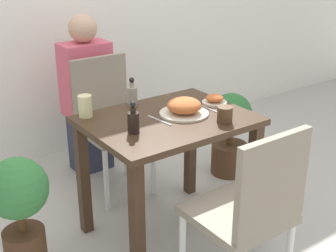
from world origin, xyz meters
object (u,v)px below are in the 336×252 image
object	(u,v)px
food_plate	(184,107)
potted_plant_left	(20,210)
side_plate	(215,100)
condiment_bottle	(132,95)
drink_cup	(225,115)
chair_far	(109,117)
potted_plant_right	(230,131)
sauce_bottle	(133,121)
juice_glass	(85,106)
chair_near	(250,209)
person_figure	(87,96)

from	to	relation	value
food_plate	potted_plant_left	distance (m)	1.01
side_plate	condiment_bottle	size ratio (longest dim) A/B	0.89
drink_cup	side_plate	bearing A→B (deg)	59.34
side_plate	condiment_bottle	xyz separation A→B (m)	(-0.41, 0.27, 0.04)
chair_far	potted_plant_right	world-z (taller)	chair_far
sauce_bottle	potted_plant_right	xyz separation A→B (m)	(1.08, 0.42, -0.46)
drink_cup	condiment_bottle	world-z (taller)	condiment_bottle
juice_glass	potted_plant_right	size ratio (longest dim) A/B	0.20
chair_near	drink_cup	bearing A→B (deg)	-118.43
chair_far	drink_cup	distance (m)	0.97
food_plate	juice_glass	distance (m)	0.54
juice_glass	person_figure	xyz separation A→B (m)	(0.37, 0.75, -0.22)
person_figure	food_plate	bearing A→B (deg)	-85.06
chair_far	potted_plant_left	xyz separation A→B (m)	(-0.83, -0.60, -0.12)
chair_far	juice_glass	distance (m)	0.60
chair_far	food_plate	size ratio (longest dim) A/B	3.34
chair_near	sauce_bottle	size ratio (longest dim) A/B	5.50
side_plate	juice_glass	distance (m)	0.76
juice_glass	chair_far	bearing A→B (deg)	48.52
side_plate	chair_near	bearing A→B (deg)	-119.24
side_plate	condiment_bottle	distance (m)	0.49
chair_far	condiment_bottle	distance (m)	0.48
side_plate	person_figure	xyz separation A→B (m)	(-0.35, 1.00, -0.18)
food_plate	drink_cup	distance (m)	0.24
juice_glass	side_plate	bearing A→B (deg)	-19.08
chair_far	drink_cup	size ratio (longest dim) A/B	10.60
drink_cup	juice_glass	xyz separation A→B (m)	(-0.57, 0.51, 0.02)
sauce_bottle	condiment_bottle	xyz separation A→B (m)	(0.21, 0.36, 0.00)
potted_plant_left	sauce_bottle	bearing A→B (deg)	-15.11
drink_cup	potted_plant_right	xyz separation A→B (m)	(0.61, 0.58, -0.44)
sauce_bottle	juice_glass	bearing A→B (deg)	105.56
juice_glass	sauce_bottle	xyz separation A→B (m)	(0.10, -0.34, 0.00)
sauce_bottle	condiment_bottle	distance (m)	0.42
potted_plant_left	potted_plant_right	distance (m)	1.67
sauce_bottle	chair_near	bearing A→B (deg)	-70.64
drink_cup	condiment_bottle	xyz separation A→B (m)	(-0.25, 0.52, 0.02)
potted_plant_left	person_figure	world-z (taller)	person_figure
juice_glass	potted_plant_left	bearing A→B (deg)	-158.16
condiment_bottle	drink_cup	bearing A→B (deg)	-64.03
chair_near	juice_glass	world-z (taller)	chair_near
drink_cup	person_figure	world-z (taller)	person_figure
side_plate	person_figure	world-z (taller)	person_figure
food_plate	sauce_bottle	distance (m)	0.37
food_plate	potted_plant_right	size ratio (longest dim) A/B	0.44
condiment_bottle	potted_plant_left	size ratio (longest dim) A/B	0.24
juice_glass	potted_plant_left	size ratio (longest dim) A/B	0.18
sauce_bottle	drink_cup	bearing A→B (deg)	-19.05
chair_near	juice_glass	xyz separation A→B (m)	(-0.32, 0.97, 0.27)
condiment_bottle	person_figure	world-z (taller)	person_figure
chair_near	food_plate	size ratio (longest dim) A/B	3.34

